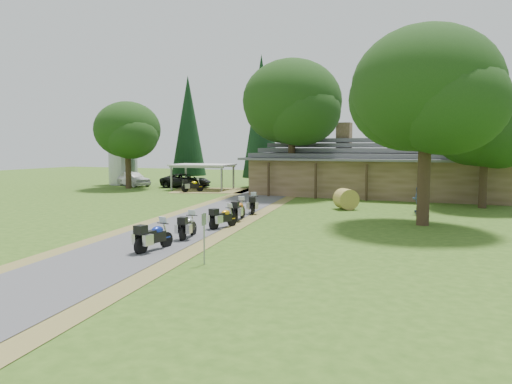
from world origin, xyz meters
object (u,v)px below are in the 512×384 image
at_px(silo, 123,156).
at_px(motorcycle_carport_a, 192,185).
at_px(carport, 203,177).
at_px(motorcycle_row_e, 253,203).
at_px(car_white_sedan, 133,177).
at_px(motorcycle_row_a, 154,235).
at_px(motorcycle_row_d, 239,209).
at_px(lodge, 376,166).
at_px(motorcycle_row_b, 188,225).
at_px(motorcycle_row_c, 223,216).
at_px(car_dark_suv, 186,177).
at_px(hay_bale, 346,199).

xyz_separation_m(silo, motorcycle_carport_a, (11.29, -4.82, -2.47)).
bearing_deg(carport, motorcycle_row_e, -56.68).
bearing_deg(carport, car_white_sedan, 168.97).
relative_size(car_white_sedan, motorcycle_row_a, 3.15).
distance_m(motorcycle_row_d, motorcycle_carport_a, 17.94).
height_order(lodge, motorcycle_row_b, lodge).
bearing_deg(lodge, motorcycle_row_b, -101.41).
xyz_separation_m(car_white_sedan, motorcycle_carport_a, (8.99, -3.40, -0.35)).
bearing_deg(motorcycle_row_c, motorcycle_row_d, 22.83).
height_order(car_white_sedan, car_dark_suv, car_dark_suv).
bearing_deg(carport, car_dark_suv, 146.82).
relative_size(silo, car_white_sedan, 1.05).
relative_size(motorcycle_row_d, motorcycle_row_e, 1.03).
xyz_separation_m(lodge, silo, (-27.18, 1.60, 0.66)).
xyz_separation_m(carport, motorcycle_row_e, (10.94, -13.64, -0.60)).
bearing_deg(silo, motorcycle_row_e, -35.97).
bearing_deg(lodge, carport, -177.62).
xyz_separation_m(car_white_sedan, motorcycle_row_d, (20.04, -17.53, -0.35)).
distance_m(motorcycle_row_b, motorcycle_row_c, 3.13).
height_order(motorcycle_row_c, motorcycle_row_e, motorcycle_row_e).
distance_m(motorcycle_row_c, motorcycle_carport_a, 20.41).
bearing_deg(motorcycle_carport_a, motorcycle_row_c, -110.15).
relative_size(silo, motorcycle_row_c, 3.51).
bearing_deg(motorcycle_row_c, motorcycle_row_b, -169.29).
bearing_deg(motorcycle_row_b, motorcycle_row_e, -6.90).
relative_size(carport, motorcycle_row_a, 2.99).
height_order(silo, carport, silo).
xyz_separation_m(silo, motorcycle_row_b, (22.49, -24.85, -2.50)).
distance_m(silo, motorcycle_row_d, 29.40).
bearing_deg(motorcycle_row_d, motorcycle_row_a, 173.74).
bearing_deg(car_dark_suv, motorcycle_row_e, -151.96).
height_order(car_dark_suv, motorcycle_row_a, car_dark_suv).
distance_m(carport, motorcycle_row_b, 25.34).
height_order(lodge, carport, lodge).
bearing_deg(silo, carport, -11.70).
xyz_separation_m(motorcycle_row_e, motorcycle_carport_a, (-10.64, 11.10, 0.02)).
relative_size(lodge, silo, 3.44).
relative_size(silo, motorcycle_row_d, 3.32).
bearing_deg(silo, motorcycle_row_d, -40.30).
distance_m(car_white_sedan, car_dark_suv, 6.00).
height_order(lodge, motorcycle_row_c, lodge).
bearing_deg(silo, lodge, -3.37).
bearing_deg(hay_bale, motorcycle_row_a, -104.91).
xyz_separation_m(car_dark_suv, motorcycle_row_e, (13.66, -15.07, -0.43)).
height_order(motorcycle_row_d, motorcycle_carport_a, motorcycle_row_d).
bearing_deg(carport, silo, 162.89).
relative_size(motorcycle_row_d, hay_bale, 1.38).
distance_m(lodge, car_dark_suv, 18.97).
distance_m(motorcycle_row_a, motorcycle_row_e, 11.85).
distance_m(motorcycle_row_d, motorcycle_row_e, 3.06).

